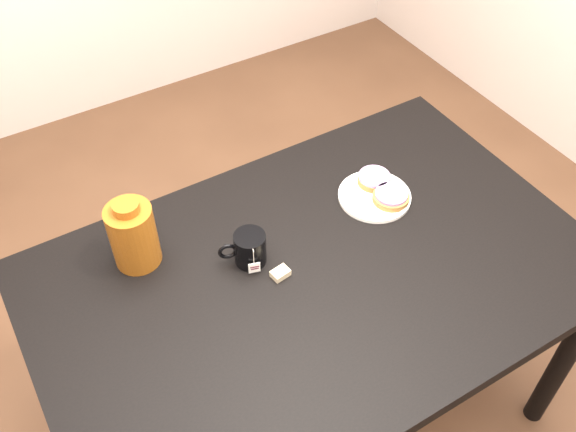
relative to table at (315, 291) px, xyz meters
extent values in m
plane|color=brown|center=(0.00, 0.00, -0.67)|extent=(4.00, 4.00, 0.00)
cube|color=black|center=(0.00, 0.00, 0.06)|extent=(1.40, 0.90, 0.04)
cylinder|color=black|center=(0.64, -0.39, -0.31)|extent=(0.06, 0.06, 0.71)
cylinder|color=black|center=(-0.64, 0.39, -0.31)|extent=(0.06, 0.06, 0.71)
cylinder|color=black|center=(0.64, 0.39, -0.31)|extent=(0.06, 0.06, 0.71)
cylinder|color=white|center=(0.28, 0.14, 0.09)|extent=(0.20, 0.20, 0.01)
torus|color=white|center=(0.28, 0.14, 0.09)|extent=(0.20, 0.20, 0.01)
cylinder|color=brown|center=(0.31, 0.18, 0.10)|extent=(0.12, 0.12, 0.02)
cylinder|color=#A17DA9|center=(0.31, 0.18, 0.12)|extent=(0.12, 0.12, 0.01)
cylinder|color=brown|center=(0.31, 0.10, 0.10)|extent=(0.13, 0.13, 0.02)
cylinder|color=#A17DA9|center=(0.31, 0.10, 0.12)|extent=(0.12, 0.12, 0.01)
cylinder|color=black|center=(-0.12, 0.12, 0.13)|extent=(0.10, 0.10, 0.09)
cylinder|color=black|center=(-0.12, 0.12, 0.17)|extent=(0.07, 0.07, 0.00)
torus|color=black|center=(-0.18, 0.13, 0.13)|extent=(0.05, 0.02, 0.05)
cylinder|color=beige|center=(-0.14, 0.07, 0.15)|extent=(0.00, 0.00, 0.05)
cube|color=white|center=(-0.14, 0.07, 0.11)|extent=(0.03, 0.01, 0.03)
cube|color=#C6B793|center=(-0.08, 0.04, 0.09)|extent=(0.05, 0.04, 0.02)
cylinder|color=#63300D|center=(-0.37, 0.27, 0.17)|extent=(0.12, 0.12, 0.18)
cylinder|color=#63300D|center=(-0.37, 0.27, 0.27)|extent=(0.06, 0.06, 0.02)
camera|label=1|loc=(-0.58, -0.83, 1.34)|focal=40.00mm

